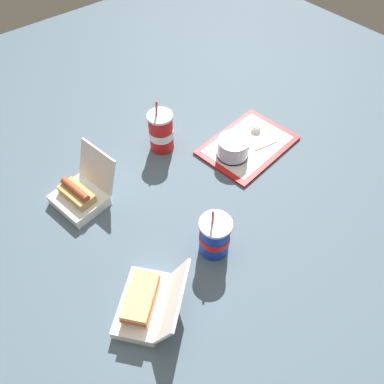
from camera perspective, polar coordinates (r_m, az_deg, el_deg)
name	(u,v)px	position (r m, az deg, el deg)	size (l,w,h in m)	color
ground_plane	(187,205)	(1.33, -0.76, -2.04)	(3.20, 3.20, 0.00)	#4C6070
food_tray	(248,145)	(1.54, 8.49, 7.05)	(0.40, 0.30, 0.01)	red
cake_container	(233,148)	(1.46, 6.28, 6.69)	(0.13, 0.13, 0.08)	black
ketchup_cup	(256,127)	(1.60, 9.72, 9.72)	(0.04, 0.04, 0.02)	white
napkin_stack	(236,141)	(1.55, 6.79, 7.76)	(0.10, 0.10, 0.00)	white
plastic_fork	(266,145)	(1.54, 11.17, 7.05)	(0.11, 0.01, 0.01)	white
clamshell_hotdog_front	(81,194)	(1.37, -16.59, -0.35)	(0.23, 0.20, 0.18)	white
clamshell_sandwich_right	(145,302)	(1.11, -7.14, -16.34)	(0.28, 0.27, 0.15)	white
soda_cup_left	(215,236)	(1.17, 3.47, -6.74)	(0.10, 0.10, 0.20)	#1938B7
soda_cup_front	(161,132)	(1.48, -4.73, 9.11)	(0.10, 0.10, 0.23)	red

